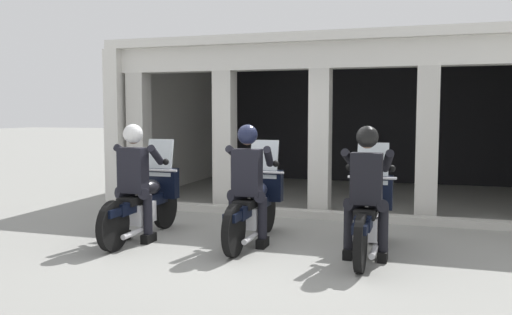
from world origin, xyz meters
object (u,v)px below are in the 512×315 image
(police_officer_left, at_px, (134,172))
(police_officer_center, at_px, (248,175))
(motorcycle_right, at_px, (369,213))
(police_officer_right, at_px, (367,181))
(motorcycle_center, at_px, (255,204))
(motorcycle_left, at_px, (146,201))

(police_officer_left, relative_size, police_officer_center, 1.00)
(motorcycle_right, xyz_separation_m, police_officer_right, (-0.00, -0.28, 0.44))
(motorcycle_center, bearing_deg, motorcycle_right, -19.61)
(police_officer_left, height_order, motorcycle_right, police_officer_left)
(motorcycle_right, bearing_deg, police_officer_left, 176.84)
(police_officer_right, bearing_deg, police_officer_center, 164.14)
(motorcycle_center, relative_size, police_officer_center, 1.29)
(motorcycle_left, bearing_deg, motorcycle_center, 1.99)
(motorcycle_left, bearing_deg, motorcycle_right, -5.39)
(police_officer_center, height_order, police_officer_right, same)
(police_officer_right, bearing_deg, motorcycle_center, 153.97)
(motorcycle_center, distance_m, police_officer_center, 0.52)
(police_officer_left, height_order, police_officer_right, same)
(motorcycle_center, bearing_deg, police_officer_right, -29.78)
(motorcycle_left, relative_size, police_officer_center, 1.29)
(motorcycle_left, relative_size, police_officer_left, 1.29)
(motorcycle_center, relative_size, motorcycle_right, 1.00)
(police_officer_center, relative_size, motorcycle_right, 0.78)
(police_officer_left, relative_size, motorcycle_center, 0.78)
(motorcycle_center, distance_m, police_officer_right, 1.66)
(motorcycle_left, xyz_separation_m, police_officer_left, (-0.00, -0.28, 0.44))
(motorcycle_left, xyz_separation_m, police_officer_center, (1.53, -0.07, 0.44))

